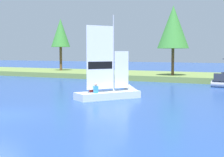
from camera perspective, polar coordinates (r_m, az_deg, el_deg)
The scene contains 4 objects.
shore_bank at distance 42.23m, azimuth 9.60°, elevation 0.39°, with size 80.00×10.68×0.63m, color olive.
shoreline_tree_left at distance 50.03m, azimuth -8.69°, elevation 7.58°, with size 2.76×2.76×7.53m.
shoreline_tree_midleft at distance 39.00m, azimuth 10.30°, elevation 8.54°, with size 3.56×3.56×7.87m.
sailboat at distance 23.74m, azimuth 0.91°, elevation -2.29°, with size 3.95×5.07×6.22m.
Camera 1 is at (13.02, -12.27, 3.15)m, focal length 54.12 mm.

